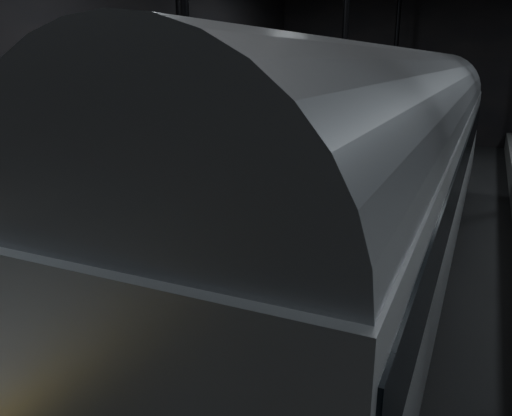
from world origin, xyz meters
The scene contains 6 objects.
ground centered at (0.00, 0.00, 0.00)m, with size 44.00×44.00×0.00m, color black.
platform_left centered at (-7.50, 0.00, 0.50)m, with size 9.00×43.80×1.00m, color #535351.
tactile_strip centered at (-3.25, 0.00, 1.00)m, with size 0.50×43.80×0.01m, color #8A6019.
track centered at (0.00, 0.00, 0.07)m, with size 2.40×43.00×0.24m.
train centered at (0.00, -0.61, 3.03)m, with size 3.04×20.32×5.43m.
woman centered at (-4.13, -7.68, 1.77)m, with size 0.56×0.37×1.55m, color #9A8E5E.
Camera 1 is at (1.81, -12.78, 5.31)m, focal length 35.00 mm.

